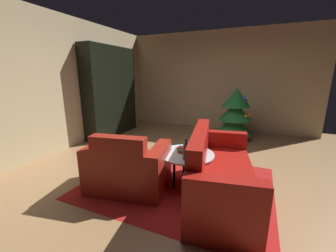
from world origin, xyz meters
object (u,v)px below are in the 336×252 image
Objects in this scene: bookshelf_unit at (114,93)px; coffee_table at (187,156)px; bottle_on_table at (186,151)px; decorated_tree at (235,113)px; armchair_red at (128,168)px; book_stack_on_table at (184,150)px; couch_red at (218,176)px.

bookshelf_unit reaches higher than coffee_table.
decorated_tree reaches higher than bottle_on_table.
bottle_on_table is (0.76, 0.24, 0.29)m from armchair_red.
armchair_red reaches higher than bottle_on_table.
couch_red is at bearing -19.95° from book_stack_on_table.
bookshelf_unit is 2.87× the size of coffee_table.
couch_red reaches higher than book_stack_on_table.
bookshelf_unit is at bearing 145.54° from coffee_table.
coffee_table is at bearing -16.39° from book_stack_on_table.
coffee_table is at bearing 32.11° from armchair_red.
bookshelf_unit is 3.41m from bottle_on_table.
couch_red is at bearing -87.74° from decorated_tree.
book_stack_on_table is 0.16× the size of decorated_tree.
bookshelf_unit is 7.78× the size of bottle_on_table.
armchair_red is at bearing -49.42° from bookshelf_unit.
bottle_on_table is at bearing -66.09° from book_stack_on_table.
couch_red is 2.78m from decorated_tree.
bookshelf_unit is 3.80m from couch_red.
bookshelf_unit is 1.80× the size of decorated_tree.
bottle_on_table reaches higher than book_stack_on_table.
book_stack_on_table is at bearing 113.91° from bottle_on_table.
book_stack_on_table is (0.66, 0.46, 0.22)m from armchair_red.
couch_red is at bearing -20.28° from coffee_table.
coffee_table is 2.61m from decorated_tree.
armchair_red is at bearing -145.30° from book_stack_on_table.
bookshelf_unit is 3.22m from book_stack_on_table.
coffee_table is 0.09m from book_stack_on_table.
bookshelf_unit reaches higher than couch_red.
decorated_tree is (-0.11, 2.76, 0.34)m from couch_red.
armchair_red is at bearing -162.81° from bottle_on_table.
coffee_table is at bearing 159.72° from couch_red.
book_stack_on_table is (-0.54, 0.19, 0.20)m from couch_red.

